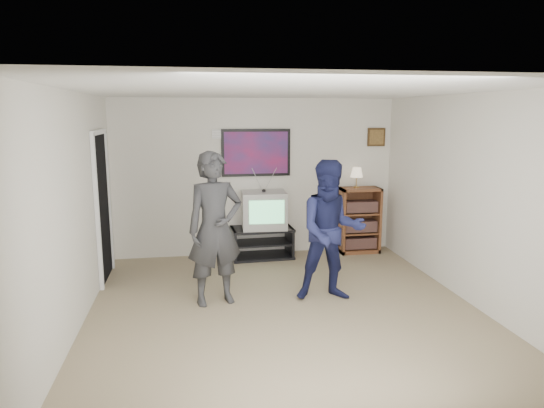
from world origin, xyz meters
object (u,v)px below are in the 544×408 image
object	(u,v)px
bookshelf	(359,220)
person_tall	(215,229)
crt_television	(264,210)
person_short	(331,231)
media_stand	(262,242)

from	to	relation	value
bookshelf	person_tall	distance (m)	3.07
crt_television	person_tall	distance (m)	1.97
bookshelf	person_short	world-z (taller)	person_short
media_stand	person_short	world-z (taller)	person_short
media_stand	person_tall	world-z (taller)	person_tall
crt_television	person_short	distance (m)	1.96
crt_television	bookshelf	bearing A→B (deg)	5.15
crt_television	bookshelf	xyz separation A→B (m)	(1.59, 0.05, -0.24)
bookshelf	person_tall	bearing A→B (deg)	-143.43
media_stand	crt_television	distance (m)	0.53
bookshelf	person_short	size ratio (longest dim) A/B	0.62
person_tall	person_short	distance (m)	1.40
bookshelf	person_tall	size ratio (longest dim) A/B	0.58
crt_television	person_tall	size ratio (longest dim) A/B	0.37
person_tall	bookshelf	bearing A→B (deg)	22.69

